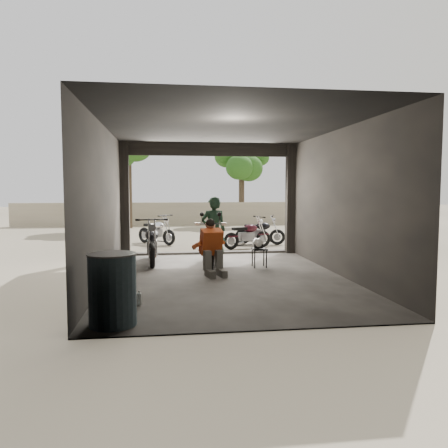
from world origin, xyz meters
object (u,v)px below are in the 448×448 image
object	(u,v)px
rider	(214,231)
stool	(259,251)
oil_drum	(112,290)
outside_bike_c	(260,230)
left_bike	(152,241)
outside_bike_b	(248,233)
helmet	(258,243)
outside_bike_a	(156,229)
main_bike	(210,243)
mechanic	(213,249)
sign_post	(332,196)

from	to	relation	value
rider	stool	size ratio (longest dim) A/B	3.58
stool	oil_drum	xyz separation A→B (m)	(-2.97, -4.14, 0.10)
outside_bike_c	oil_drum	size ratio (longest dim) A/B	1.47
left_bike	outside_bike_b	distance (m)	3.87
left_bike	outside_bike_c	world-z (taller)	left_bike
outside_bike_b	helmet	size ratio (longest dim) A/B	5.42
oil_drum	outside_bike_a	bearing A→B (deg)	87.36
main_bike	left_bike	size ratio (longest dim) A/B	0.96
outside_bike_a	helmet	distance (m)	5.56
mechanic	stool	size ratio (longest dim) A/B	2.52
main_bike	helmet	size ratio (longest dim) A/B	6.04
outside_bike_b	sign_post	distance (m)	2.86
outside_bike_a	mechanic	distance (m)	5.93
left_bike	outside_bike_c	distance (m)	4.92
outside_bike_c	oil_drum	bearing A→B (deg)	171.40
outside_bike_b	main_bike	bearing A→B (deg)	132.75
rider	helmet	distance (m)	1.24
main_bike	oil_drum	size ratio (longest dim) A/B	1.67
helmet	mechanic	bearing A→B (deg)	-136.62
outside_bike_c	sign_post	world-z (taller)	sign_post
stool	helmet	distance (m)	0.21
outside_bike_b	stool	bearing A→B (deg)	153.41
mechanic	helmet	bearing A→B (deg)	22.49
outside_bike_b	outside_bike_c	bearing A→B (deg)	-54.08
helmet	oil_drum	bearing A→B (deg)	-116.76
outside_bike_c	rider	bearing A→B (deg)	167.72
stool	sign_post	bearing A→B (deg)	40.52
helmet	oil_drum	world-z (taller)	oil_drum
helmet	main_bike	bearing A→B (deg)	166.01
left_bike	stool	xyz separation A→B (m)	(2.58, -0.95, -0.19)
outside_bike_c	rider	xyz separation A→B (m)	(-2.00, -3.67, 0.35)
rider	mechanic	bearing A→B (deg)	80.31
outside_bike_a	mechanic	xyz separation A→B (m)	(1.34, -5.78, 0.09)
left_bike	mechanic	world-z (taller)	mechanic
main_bike	outside_bike_b	distance (m)	3.37
main_bike	stool	world-z (taller)	main_bike
helmet	outside_bike_b	bearing A→B (deg)	91.81
outside_bike_a	sign_post	xyz separation A→B (m)	(5.27, -2.62, 1.17)
rider	oil_drum	world-z (taller)	rider
outside_bike_c	main_bike	bearing A→B (deg)	167.90
outside_bike_a	helmet	world-z (taller)	outside_bike_a
outside_bike_c	stool	distance (m)	4.46
stool	outside_bike_c	bearing A→B (deg)	77.46
outside_bike_c	helmet	xyz separation A→B (m)	(-1.02, -4.38, 0.10)
stool	oil_drum	size ratio (longest dim) A/B	0.47
outside_bike_c	helmet	world-z (taller)	outside_bike_c
left_bike	mechanic	size ratio (longest dim) A/B	1.45
mechanic	sign_post	distance (m)	5.16
outside_bike_a	sign_post	bearing A→B (deg)	-71.54
outside_bike_a	stool	bearing A→B (deg)	-107.82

